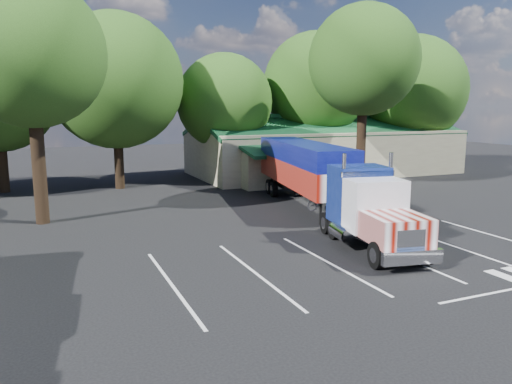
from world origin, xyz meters
name	(u,v)px	position (x,y,z in m)	size (l,w,h in m)	color
ground	(267,229)	(0.00, 0.00, 0.00)	(120.00, 120.00, 0.00)	black
event_hall	(322,150)	(13.74, 17.81, 2.21)	(24.20, 14.12, 5.55)	#C1BB8F
tree_row_c	(115,81)	(-5.00, 16.20, 8.04)	(10.00, 10.00, 13.05)	black
tree_row_d	(225,102)	(4.00, 17.50, 6.58)	(8.00, 8.00, 10.60)	black
tree_row_e	(316,85)	(13.00, 18.00, 8.09)	(9.60, 9.60, 12.90)	black
tree_row_f	(412,90)	(23.00, 16.80, 7.79)	(10.40, 10.40, 13.00)	black
tree_near_left	(31,54)	(-10.50, 6.00, 8.81)	(7.60, 7.60, 12.65)	black
tree_near_right	(364,60)	(11.50, 8.50, 9.46)	(8.00, 8.00, 13.50)	black
semi_truck	(317,174)	(4.16, 2.28, 2.36)	(6.08, 19.98, 4.16)	black
woman	(376,216)	(4.50, -2.91, 0.92)	(0.67, 0.44, 1.84)	black
bicycle	(321,204)	(4.58, 2.42, 0.52)	(0.69, 1.97, 1.03)	black
silver_sedan	(327,171)	(12.00, 14.00, 0.76)	(1.61, 4.62, 1.52)	#A0A2A7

